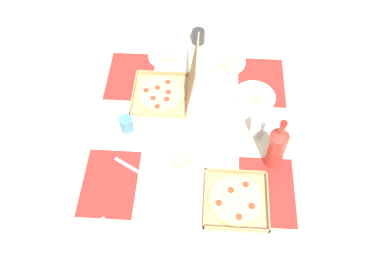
% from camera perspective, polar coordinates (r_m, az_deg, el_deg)
% --- Properties ---
extents(ground_plane, '(6.00, 6.00, 0.00)m').
position_cam_1_polar(ground_plane, '(2.75, 0.00, -9.05)').
color(ground_plane, beige).
extents(dining_table, '(1.52, 1.04, 0.76)m').
position_cam_1_polar(dining_table, '(2.18, 0.00, -1.53)').
color(dining_table, '#3F3328').
rests_on(dining_table, ground_plane).
extents(placemat_near_left, '(0.36, 0.26, 0.00)m').
position_cam_1_polar(placemat_near_left, '(2.35, -8.67, 7.27)').
color(placemat_near_left, red).
rests_on(placemat_near_left, dining_table).
extents(placemat_near_right, '(0.36, 0.26, 0.00)m').
position_cam_1_polar(placemat_near_right, '(1.97, -11.56, -7.60)').
color(placemat_near_right, red).
rests_on(placemat_near_right, dining_table).
extents(placemat_far_left, '(0.36, 0.26, 0.00)m').
position_cam_1_polar(placemat_far_left, '(2.33, 9.75, 6.45)').
color(placemat_far_left, red).
rests_on(placemat_far_left, dining_table).
extents(placemat_far_right, '(0.36, 0.26, 0.00)m').
position_cam_1_polar(placemat_far_right, '(1.95, 10.54, -8.77)').
color(placemat_far_right, red).
rests_on(placemat_far_right, dining_table).
extents(pizza_box_center, '(0.30, 0.35, 0.34)m').
position_cam_1_polar(pizza_box_center, '(2.19, -3.48, 5.37)').
color(pizza_box_center, tan).
rests_on(pizza_box_center, dining_table).
extents(pizza_box_corner_left, '(0.29, 0.29, 0.04)m').
position_cam_1_polar(pizza_box_corner_left, '(1.89, 6.25, -10.10)').
color(pizza_box_corner_left, tan).
rests_on(pizza_box_corner_left, dining_table).
extents(plate_far_right, '(0.23, 0.23, 0.03)m').
position_cam_1_polar(plate_far_right, '(2.40, 4.83, 9.24)').
color(plate_far_right, white).
rests_on(plate_far_right, dining_table).
extents(plate_far_left, '(0.23, 0.23, 0.03)m').
position_cam_1_polar(plate_far_left, '(2.24, 8.85, 4.31)').
color(plate_far_left, white).
rests_on(plate_far_left, dining_table).
extents(plate_near_right, '(0.20, 0.20, 0.03)m').
position_cam_1_polar(plate_near_right, '(2.42, -3.76, 9.98)').
color(plate_near_right, white).
rests_on(plate_near_right, dining_table).
extents(plate_near_left, '(0.24, 0.24, 0.03)m').
position_cam_1_polar(plate_near_left, '(1.99, -1.16, -4.15)').
color(plate_near_left, white).
rests_on(plate_near_left, dining_table).
extents(soda_bottle, '(0.09, 0.09, 0.32)m').
position_cam_1_polar(soda_bottle, '(1.92, 11.86, -2.58)').
color(soda_bottle, '#B2382D').
rests_on(soda_bottle, dining_table).
extents(cup_dark, '(0.07, 0.07, 0.09)m').
position_cam_1_polar(cup_dark, '(2.09, -9.26, 0.58)').
color(cup_dark, teal).
rests_on(cup_dark, dining_table).
extents(cup_spare, '(0.08, 0.08, 0.09)m').
position_cam_1_polar(cup_spare, '(2.50, 0.85, 12.79)').
color(cup_spare, '#333338').
rests_on(cup_spare, dining_table).
extents(cup_clear_left, '(0.07, 0.07, 0.10)m').
position_cam_1_polar(cup_clear_left, '(2.07, 9.24, 0.18)').
color(cup_clear_left, silver).
rests_on(cup_clear_left, dining_table).
extents(fork_by_far_right, '(0.17, 0.12, 0.00)m').
position_cam_1_polar(fork_by_far_right, '(1.86, -11.44, -14.64)').
color(fork_by_far_right, '#B7B7BC').
rests_on(fork_by_far_right, dining_table).
extents(fork_by_far_left, '(0.11, 0.17, 0.00)m').
position_cam_1_polar(fork_by_far_left, '(1.99, -8.68, -5.53)').
color(fork_by_far_left, '#B7B7BC').
rests_on(fork_by_far_left, dining_table).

